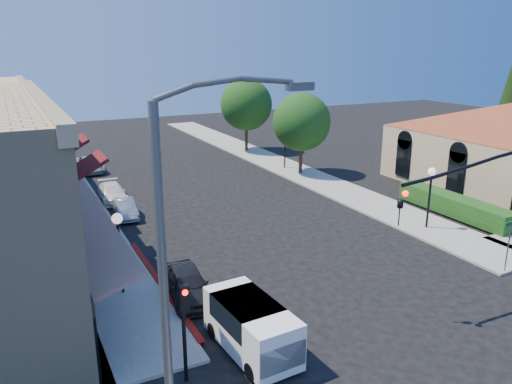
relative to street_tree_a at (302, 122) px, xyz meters
name	(u,v)px	position (x,y,z in m)	size (l,w,h in m)	color
ground	(415,339)	(-8.80, -22.00, -4.19)	(120.00, 120.00, 0.00)	black
sidewalk_left	(63,185)	(-17.55, 5.00, -4.13)	(3.50, 50.00, 0.12)	gray
sidewalk_right	(270,161)	(-0.05, 5.00, -4.13)	(3.50, 50.00, 0.12)	gray
curb_red_strip	(161,286)	(-15.70, -14.00, -4.19)	(0.25, 10.00, 0.06)	maroon
hedge	(453,216)	(2.90, -13.00, -4.19)	(1.40, 8.00, 1.10)	#154714
street_tree_a	(302,122)	(0.00, 0.00, 0.00)	(4.56, 4.56, 6.48)	#311E13
street_tree_b	(246,105)	(0.00, 10.00, 0.35)	(4.94, 4.94, 7.02)	#311E13
signal_mast_arm	(506,196)	(-2.94, -20.50, -0.11)	(8.01, 0.39, 6.00)	black
secondary_signal	(184,315)	(-16.80, -20.59, -1.88)	(0.28, 0.42, 3.32)	black
cobra_streetlight	(180,279)	(-17.95, -24.00, 1.07)	(3.60, 0.25, 9.31)	#595B5E
street_name_sign	(509,238)	(-1.30, -19.80, -2.50)	(0.80, 0.06, 2.50)	#595B5E
lamppost_left_near	(118,233)	(-17.30, -14.00, -1.46)	(0.44, 0.44, 3.57)	black
lamppost_left_far	(72,163)	(-17.30, 0.00, -1.46)	(0.44, 0.44, 3.57)	black
lamppost_right_near	(431,183)	(-0.30, -14.00, -1.46)	(0.44, 0.44, 3.57)	black
lamppost_right_far	(285,137)	(-0.30, 2.00, -1.46)	(0.44, 0.44, 3.57)	black
white_van	(252,325)	(-14.30, -20.04, -3.18)	(1.95, 4.05, 1.75)	white
parked_car_a	(188,284)	(-15.00, -15.55, -3.55)	(1.53, 3.79, 1.29)	black
parked_car_b	(125,209)	(-15.00, -4.25, -3.66)	(1.14, 3.27, 1.08)	#A1A4A6
parked_car_c	(112,193)	(-15.00, -0.56, -3.63)	(1.58, 3.88, 1.13)	white
parked_car_d	(90,164)	(-15.00, 8.46, -3.59)	(1.99, 4.32, 1.20)	#B5B8BA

